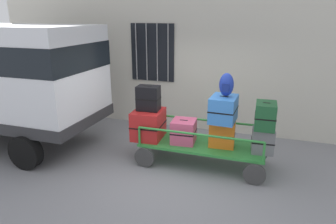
{
  "coord_description": "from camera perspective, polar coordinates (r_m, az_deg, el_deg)",
  "views": [
    {
      "loc": [
        1.69,
        -5.26,
        2.97
      ],
      "look_at": [
        -0.23,
        0.39,
        1.06
      ],
      "focal_mm": 32.73,
      "sensor_mm": 36.0,
      "label": 1
    }
  ],
  "objects": [
    {
      "name": "suitcase_left_middle",
      "position": [
        6.32,
        -3.68,
        2.61
      ],
      "size": [
        0.49,
        0.36,
        0.51
      ],
      "color": "black",
      "rests_on": "suitcase_left_bottom"
    },
    {
      "name": "suitcase_left_bottom",
      "position": [
        6.47,
        -3.66,
        -2.25
      ],
      "size": [
        0.64,
        0.74,
        0.61
      ],
      "color": "#B21E1E",
      "rests_on": "luggage_cart"
    },
    {
      "name": "cart_railing",
      "position": [
        6.17,
        6.51,
        -3.14
      ],
      "size": [
        2.45,
        0.9,
        0.38
      ],
      "color": "#2D8438",
      "rests_on": "luggage_cart"
    },
    {
      "name": "suitcase_center_bottom",
      "position": [
        6.12,
        10.02,
        -4.07
      ],
      "size": [
        0.52,
        0.33,
        0.53
      ],
      "color": "orange",
      "rests_on": "luggage_cart"
    },
    {
      "name": "ground_plane",
      "position": [
        6.27,
        0.81,
        -10.53
      ],
      "size": [
        40.0,
        40.0,
        0.0
      ],
      "primitive_type": "plane",
      "color": "gray"
    },
    {
      "name": "suitcase_midleft_bottom",
      "position": [
        6.26,
        2.94,
        -3.6
      ],
      "size": [
        0.51,
        0.53,
        0.48
      ],
      "color": "#CC4C72",
      "rests_on": "luggage_cart"
    },
    {
      "name": "suitcase_center_middle",
      "position": [
        5.95,
        10.28,
        0.56
      ],
      "size": [
        0.51,
        0.65,
        0.5
      ],
      "color": "#3372C6",
      "rests_on": "suitcase_center_bottom"
    },
    {
      "name": "luggage_cart",
      "position": [
        6.33,
        6.39,
        -6.57
      ],
      "size": [
        2.57,
        1.03,
        0.46
      ],
      "color": "#2D8438",
      "rests_on": "ground"
    },
    {
      "name": "building_wall",
      "position": [
        8.0,
        6.66,
        14.25
      ],
      "size": [
        12.0,
        0.38,
        5.0
      ],
      "color": "beige",
      "rests_on": "ground"
    },
    {
      "name": "suitcase_midright_bottom",
      "position": [
        6.06,
        17.24,
        -5.14
      ],
      "size": [
        0.44,
        0.38,
        0.48
      ],
      "color": "slate",
      "rests_on": "luggage_cart"
    },
    {
      "name": "backpack",
      "position": [
        5.85,
        10.82,
        4.99
      ],
      "size": [
        0.27,
        0.22,
        0.44
      ],
      "color": "navy",
      "rests_on": "suitcase_center_middle"
    },
    {
      "name": "suitcase_midright_middle",
      "position": [
        5.94,
        17.68,
        -0.64
      ],
      "size": [
        0.39,
        0.54,
        0.49
      ],
      "color": "#194C28",
      "rests_on": "suitcase_midright_bottom"
    }
  ]
}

